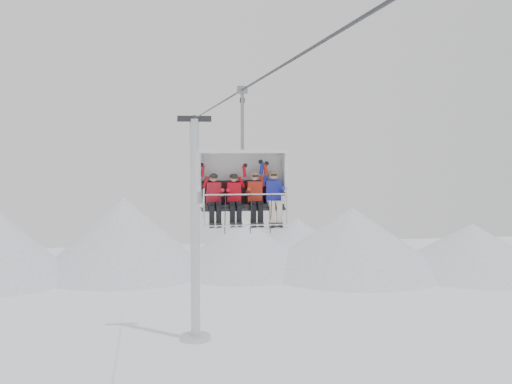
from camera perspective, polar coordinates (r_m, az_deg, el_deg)
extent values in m
cone|color=white|center=(60.66, -11.65, -3.76)|extent=(16.00, 16.00, 7.00)
cone|color=white|center=(60.40, -1.15, -4.66)|extent=(14.00, 14.00, 5.00)
cone|color=white|center=(60.67, 8.54, -4.19)|extent=(18.00, 18.00, 6.00)
cone|color=white|center=(63.27, 18.65, -4.71)|extent=(16.00, 16.00, 4.50)
cone|color=white|center=(64.47, 3.76, -4.34)|extent=(12.00, 12.00, 4.50)
cylinder|color=silver|center=(38.49, -5.44, -3.44)|extent=(0.56, 0.56, 13.30)
cylinder|color=silver|center=(39.86, -5.38, -12.75)|extent=(1.80, 1.80, 0.30)
cube|color=#2A292E|center=(38.20, -5.51, 6.50)|extent=(2.00, 0.35, 0.35)
cylinder|color=#2A292E|center=(16.37, 0.00, 9.79)|extent=(0.06, 50.00, 0.06)
cube|color=black|center=(18.64, -1.17, -1.22)|extent=(2.32, 0.55, 0.10)
cube|color=black|center=(18.87, -1.29, 0.02)|extent=(2.32, 0.10, 0.67)
cube|color=#2A292E|center=(18.65, -1.17, -1.50)|extent=(2.42, 0.60, 0.08)
cube|color=silver|center=(19.06, -1.39, 1.33)|extent=(2.58, 0.10, 1.54)
cube|color=silver|center=(18.64, -1.21, 3.64)|extent=(2.58, 0.90, 0.10)
cylinder|color=silver|center=(18.07, -0.92, -0.21)|extent=(2.36, 0.04, 0.04)
cylinder|color=silver|center=(18.09, -0.88, -2.98)|extent=(2.36, 0.04, 0.04)
cylinder|color=gray|center=(18.68, -1.23, 6.36)|extent=(0.10, 0.10, 1.77)
cube|color=gray|center=(18.73, -1.23, 9.06)|extent=(0.30, 0.18, 0.22)
cube|color=#B31423|center=(18.55, -3.79, -0.07)|extent=(0.41, 0.28, 0.61)
sphere|color=tan|center=(18.48, -3.79, 1.26)|extent=(0.23, 0.23, 0.23)
cube|color=black|center=(18.15, -3.95, -1.99)|extent=(0.14, 0.15, 0.49)
cube|color=black|center=(18.17, -3.34, -1.98)|extent=(0.14, 0.15, 0.49)
cube|color=#B2B5BC|center=(18.10, -3.92, -3.24)|extent=(0.09, 1.69, 0.26)
cube|color=#B2B5BC|center=(18.12, -3.30, -3.23)|extent=(0.09, 1.69, 0.26)
cube|color=red|center=(18.61, -2.00, -0.06)|extent=(0.41, 0.27, 0.60)
sphere|color=tan|center=(18.55, -1.99, 1.24)|extent=(0.22, 0.22, 0.22)
cube|color=black|center=(18.22, -2.11, -1.95)|extent=(0.14, 0.15, 0.48)
cube|color=black|center=(18.24, -1.51, -1.94)|extent=(0.14, 0.15, 0.48)
cube|color=#B2B5BC|center=(18.16, -2.07, -3.18)|extent=(0.09, 1.69, 0.26)
cube|color=#B2B5BC|center=(18.19, -1.47, -3.17)|extent=(0.09, 1.69, 0.26)
cube|color=#B52616|center=(18.70, -0.14, 0.01)|extent=(0.43, 0.28, 0.63)
sphere|color=tan|center=(18.64, -0.12, 1.37)|extent=(0.23, 0.23, 0.23)
cube|color=black|center=(18.31, -0.23, -1.96)|extent=(0.14, 0.15, 0.51)
cube|color=black|center=(18.34, 0.40, -1.95)|extent=(0.14, 0.15, 0.51)
cube|color=#B2B5BC|center=(18.25, -0.18, -3.22)|extent=(0.10, 1.69, 0.26)
cube|color=#B2B5BC|center=(18.29, 0.45, -3.21)|extent=(0.10, 1.69, 0.26)
cube|color=#1F249B|center=(18.80, 1.50, 0.07)|extent=(0.44, 0.30, 0.65)
sphere|color=tan|center=(18.73, 1.53, 1.48)|extent=(0.24, 0.24, 0.24)
cube|color=beige|center=(18.40, 1.44, -1.96)|extent=(0.15, 0.15, 0.53)
cube|color=beige|center=(18.44, 2.08, -1.95)|extent=(0.15, 0.15, 0.53)
cube|color=#B2B5BC|center=(18.35, 1.50, -3.24)|extent=(0.10, 1.69, 0.26)
cube|color=#B2B5BC|center=(18.39, 2.14, -3.23)|extent=(0.10, 1.69, 0.26)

